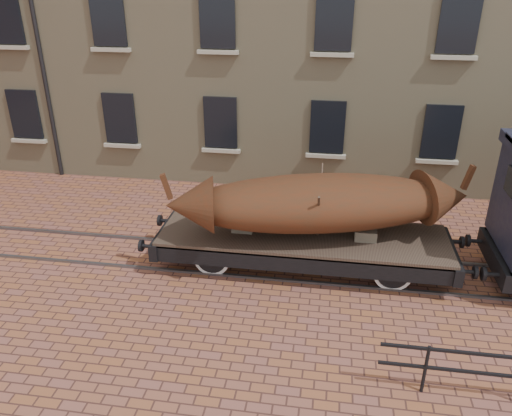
# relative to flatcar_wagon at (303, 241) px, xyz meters

# --- Properties ---
(ground) EXTENTS (90.00, 90.00, 0.00)m
(ground) POSITION_rel_flatcar_wagon_xyz_m (-0.62, -0.00, -0.74)
(ground) COLOR brown
(rail_track) EXTENTS (30.00, 1.52, 0.06)m
(rail_track) POSITION_rel_flatcar_wagon_xyz_m (-0.62, -0.00, -0.71)
(rail_track) COLOR #59595E
(rail_track) RESTS_ON ground
(flatcar_wagon) EXTENTS (7.85, 2.13, 1.18)m
(flatcar_wagon) POSITION_rel_flatcar_wagon_xyz_m (0.00, 0.00, 0.00)
(flatcar_wagon) COLOR #4B3C31
(flatcar_wagon) RESTS_ON ground
(iron_boat) EXTENTS (7.24, 3.41, 1.71)m
(iron_boat) POSITION_rel_flatcar_wagon_xyz_m (0.35, 0.00, 1.06)
(iron_boat) COLOR #4C2211
(iron_boat) RESTS_ON flatcar_wagon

